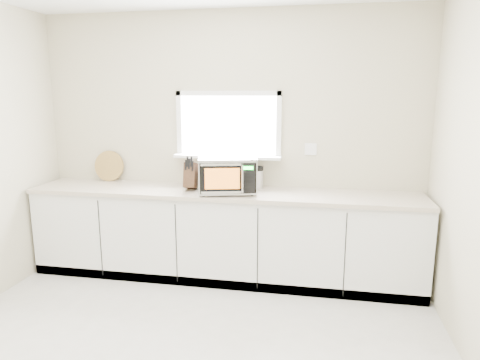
# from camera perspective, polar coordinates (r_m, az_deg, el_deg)

# --- Properties ---
(back_wall) EXTENTS (4.00, 0.17, 2.70)m
(back_wall) POSITION_cam_1_polar(r_m,az_deg,el_deg) (4.49, -1.51, 4.95)
(back_wall) COLOR #BDB396
(back_wall) RESTS_ON ground
(cabinets) EXTENTS (3.92, 0.60, 0.88)m
(cabinets) POSITION_cam_1_polar(r_m,az_deg,el_deg) (4.41, -2.26, -7.49)
(cabinets) COLOR silver
(cabinets) RESTS_ON ground
(countertop) EXTENTS (3.92, 0.64, 0.04)m
(countertop) POSITION_cam_1_polar(r_m,az_deg,el_deg) (4.28, -2.34, -1.69)
(countertop) COLOR #BDB19C
(countertop) RESTS_ON cabinets
(microwave) EXTENTS (0.63, 0.55, 0.35)m
(microwave) POSITION_cam_1_polar(r_m,az_deg,el_deg) (4.16, -1.70, 0.82)
(microwave) COLOR black
(microwave) RESTS_ON countertop
(knife_block) EXTENTS (0.13, 0.25, 0.35)m
(knife_block) POSITION_cam_1_polar(r_m,az_deg,el_deg) (4.32, -6.58, 0.65)
(knife_block) COLOR #472A19
(knife_block) RESTS_ON countertop
(cutting_board) EXTENTS (0.34, 0.08, 0.33)m
(cutting_board) POSITION_cam_1_polar(r_m,az_deg,el_deg) (4.94, -17.05, 1.81)
(cutting_board) COLOR #AD8843
(cutting_board) RESTS_ON countertop
(coffee_grinder) EXTENTS (0.17, 0.17, 0.23)m
(coffee_grinder) POSITION_cam_1_polar(r_m,az_deg,el_deg) (4.36, 2.27, 0.37)
(coffee_grinder) COLOR #B7BABF
(coffee_grinder) RESTS_ON countertop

